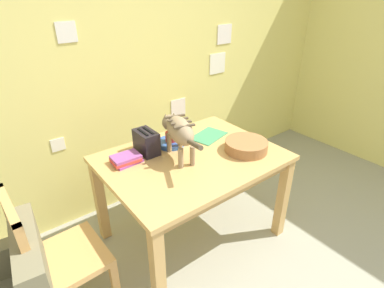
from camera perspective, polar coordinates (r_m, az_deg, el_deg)
name	(u,v)px	position (r m, az deg, el deg)	size (l,w,h in m)	color
wall_rear	(133,64)	(2.66, -11.04, 14.46)	(5.31, 0.11, 2.50)	#E8DB77
dining_table	(192,167)	(2.23, 0.00, -4.28)	(1.25, 0.94, 0.74)	tan
cat	(179,130)	(2.10, -2.55, 2.60)	(0.24, 0.61, 0.30)	#987F5E
saucer_bowl	(171,143)	(2.34, -4.02, 0.20)	(0.21, 0.21, 0.03)	#335FB8
coffee_mug	(171,137)	(2.32, -3.99, 1.41)	(0.12, 0.08, 0.08)	red
magazine	(209,136)	(2.48, 3.13, 1.55)	(0.29, 0.20, 0.01)	#409262
book_stack	(126,159)	(2.14, -12.25, -2.81)	(0.21, 0.15, 0.05)	purple
wicker_basket	(246,146)	(2.27, 10.14, -0.31)	(0.31, 0.31, 0.08)	#9E6B3F
toaster	(146,142)	(2.22, -8.56, 0.35)	(0.12, 0.20, 0.18)	black
wooden_chair_near	(59,259)	(2.01, -23.67, -19.15)	(0.43, 0.43, 0.92)	tan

